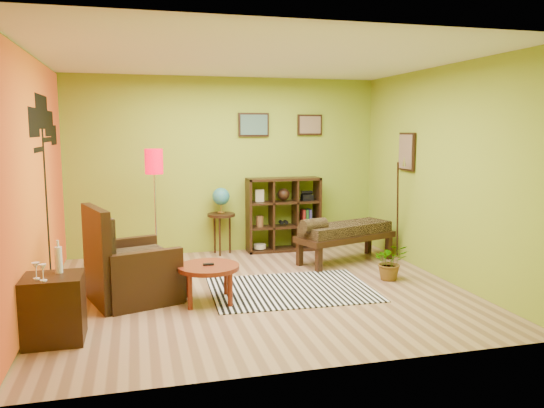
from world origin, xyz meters
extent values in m
plane|color=tan|center=(0.00, 0.00, 0.00)|extent=(5.00, 5.00, 0.00)
cube|color=#88A22A|center=(0.00, 2.25, 1.40)|extent=(5.00, 0.04, 2.80)
cube|color=#88A22A|center=(0.00, -2.25, 1.40)|extent=(5.00, 0.04, 2.80)
cube|color=#88A22A|center=(-2.50, 0.00, 1.40)|extent=(0.04, 4.50, 2.80)
cube|color=#88A22A|center=(2.50, 0.00, 1.40)|extent=(0.04, 4.50, 2.80)
cube|color=white|center=(0.00, 0.00, 2.80)|extent=(5.00, 4.50, 0.04)
cube|color=#D76115|center=(-2.48, 0.00, 1.40)|extent=(0.01, 4.45, 2.75)
cube|color=black|center=(-2.46, 0.55, 1.05)|extent=(0.01, 0.14, 2.10)
cube|color=black|center=(-2.46, 0.05, 2.05)|extent=(0.01, 0.65, 0.32)
cube|color=black|center=(-2.46, 0.60, 2.18)|extent=(0.01, 0.85, 0.40)
cube|color=black|center=(-2.46, 1.10, 2.05)|extent=(0.01, 0.70, 0.32)
cube|color=black|center=(-2.46, 1.45, 1.90)|extent=(0.01, 0.50, 0.26)
cube|color=black|center=(0.45, 2.22, 2.05)|extent=(0.50, 0.03, 0.38)
cube|color=slate|center=(0.45, 2.19, 2.05)|extent=(0.44, 0.01, 0.32)
cube|color=black|center=(1.40, 2.22, 2.05)|extent=(0.42, 0.03, 0.34)
cube|color=#927358|center=(1.40, 2.19, 2.05)|extent=(0.36, 0.01, 0.28)
cube|color=black|center=(2.47, 0.90, 1.65)|extent=(0.03, 0.44, 0.56)
cube|color=#927358|center=(2.44, 0.90, 1.65)|extent=(0.01, 0.38, 0.50)
cylinder|color=black|center=(2.35, 0.90, 0.78)|extent=(0.23, 0.34, 1.46)
cone|color=silver|center=(2.35, 0.75, 1.52)|extent=(0.08, 0.09, 0.16)
cube|color=white|center=(0.41, -0.08, 0.01)|extent=(2.03, 1.51, 0.01)
cylinder|color=maroon|center=(-0.65, -0.29, 0.41)|extent=(0.71, 0.71, 0.05)
cylinder|color=maroon|center=(-0.41, -0.08, 0.19)|extent=(0.06, 0.06, 0.38)
cylinder|color=maroon|center=(-0.85, -0.06, 0.19)|extent=(0.06, 0.06, 0.38)
cylinder|color=maroon|center=(-0.44, -0.53, 0.19)|extent=(0.06, 0.06, 0.38)
cylinder|color=maroon|center=(-0.88, -0.50, 0.19)|extent=(0.06, 0.06, 0.38)
cube|color=black|center=(-0.65, -0.29, 0.45)|extent=(0.12, 0.05, 0.02)
cube|color=black|center=(-1.46, 0.03, 0.20)|extent=(1.12, 1.11, 0.41)
cube|color=black|center=(-1.87, -0.10, 0.56)|extent=(0.37, 0.87, 1.12)
cube|color=black|center=(-1.33, -0.37, 0.33)|extent=(0.81, 0.35, 0.65)
cube|color=black|center=(-1.59, 0.43, 0.33)|extent=(0.81, 0.35, 0.65)
cube|color=#E7B763|center=(-1.43, 0.04, 0.48)|extent=(0.89, 0.88, 0.14)
cube|color=#E7B763|center=(-1.79, -0.08, 0.77)|extent=(0.29, 0.65, 0.51)
cube|color=black|center=(-2.20, -1.07, 0.32)|extent=(0.53, 0.48, 0.63)
cylinder|color=white|center=(-2.15, -0.97, 0.76)|extent=(0.07, 0.07, 0.25)
cylinder|color=white|center=(-2.15, -0.97, 0.91)|extent=(0.02, 0.02, 0.07)
cylinder|color=white|center=(-2.32, -1.15, 0.64)|extent=(0.06, 0.06, 0.01)
cylinder|color=white|center=(-2.32, -1.15, 0.69)|extent=(0.01, 0.01, 0.09)
cone|color=white|center=(-2.32, -1.15, 0.76)|extent=(0.07, 0.07, 0.06)
cylinder|color=white|center=(-2.25, -1.23, 0.64)|extent=(0.06, 0.06, 0.01)
cylinder|color=white|center=(-2.25, -1.23, 0.69)|extent=(0.01, 0.01, 0.09)
cone|color=white|center=(-2.25, -1.23, 0.76)|extent=(0.07, 0.07, 0.06)
cylinder|color=silver|center=(-1.17, 1.35, 0.01)|extent=(0.26, 0.26, 0.03)
cylinder|color=silver|center=(-1.17, 1.35, 0.79)|extent=(0.02, 0.02, 1.58)
cylinder|color=red|center=(-1.17, 1.35, 1.53)|extent=(0.25, 0.25, 0.35)
cylinder|color=black|center=(-0.13, 2.03, 0.63)|extent=(0.44, 0.44, 0.04)
cylinder|color=black|center=(0.01, 2.06, 0.31)|extent=(0.03, 0.03, 0.61)
cylinder|color=black|center=(-0.22, 2.14, 0.31)|extent=(0.03, 0.03, 0.61)
cylinder|color=black|center=(-0.17, 1.90, 0.31)|extent=(0.03, 0.03, 0.61)
cylinder|color=gold|center=(-0.13, 2.03, 0.68)|extent=(0.11, 0.11, 0.02)
cylinder|color=gold|center=(-0.13, 2.03, 0.74)|extent=(0.02, 0.02, 0.11)
sphere|color=blue|center=(-0.13, 2.03, 0.93)|extent=(0.27, 0.27, 0.27)
cube|color=black|center=(0.32, 2.03, 0.60)|extent=(0.04, 0.35, 1.20)
cube|color=black|center=(1.48, 2.03, 0.60)|extent=(0.04, 0.35, 1.20)
cube|color=black|center=(0.90, 2.03, 0.02)|extent=(1.20, 0.35, 0.04)
cube|color=black|center=(0.90, 2.03, 1.18)|extent=(1.20, 0.35, 0.04)
cube|color=black|center=(0.70, 2.03, 0.60)|extent=(0.03, 0.33, 1.12)
cube|color=black|center=(1.10, 2.03, 0.60)|extent=(0.03, 0.33, 1.12)
cube|color=black|center=(0.90, 2.03, 0.40)|extent=(1.12, 0.33, 0.03)
cube|color=black|center=(0.90, 2.03, 0.80)|extent=(1.12, 0.33, 0.03)
cylinder|color=beige|center=(0.50, 2.03, 0.09)|extent=(0.20, 0.20, 0.07)
sphere|color=black|center=(0.90, 2.03, 0.93)|extent=(0.20, 0.20, 0.20)
cube|color=black|center=(1.30, 2.03, 0.87)|extent=(0.18, 0.15, 0.10)
cylinder|color=black|center=(0.86, 2.03, 0.47)|extent=(0.06, 0.12, 0.06)
cylinder|color=black|center=(0.94, 2.03, 0.47)|extent=(0.06, 0.12, 0.06)
ellipsoid|color=#384C26|center=(1.30, 2.03, 0.10)|extent=(0.18, 0.18, 0.09)
cylinder|color=brown|center=(0.50, 2.03, 0.50)|extent=(0.12, 0.12, 0.18)
cube|color=beige|center=(0.50, 2.03, 0.92)|extent=(0.14, 0.03, 0.20)
cube|color=maroon|center=(1.23, 2.03, 0.54)|extent=(0.04, 0.18, 0.26)
cube|color=#1E4C1E|center=(1.28, 2.03, 0.54)|extent=(0.04, 0.18, 0.26)
cube|color=navy|center=(1.34, 2.03, 0.54)|extent=(0.04, 0.18, 0.26)
cube|color=black|center=(1.59, 1.05, 0.39)|extent=(1.65, 1.04, 0.09)
cube|color=#E7B763|center=(1.59, 1.05, 0.51)|extent=(1.52, 0.94, 0.16)
cylinder|color=#E7B763|center=(1.01, 0.85, 0.62)|extent=(0.43, 0.32, 0.20)
cube|color=black|center=(2.16, 1.48, 0.17)|extent=(0.10, 0.10, 0.34)
cube|color=black|center=(0.87, 1.03, 0.17)|extent=(0.10, 0.10, 0.34)
cube|color=black|center=(2.31, 1.07, 0.17)|extent=(0.10, 0.10, 0.34)
cube|color=black|center=(1.01, 0.61, 0.17)|extent=(0.10, 0.10, 0.34)
imported|color=#26661E|center=(1.81, 0.03, 0.19)|extent=(0.55, 0.58, 0.38)
camera|label=1|loc=(-1.42, -6.19, 1.97)|focal=35.00mm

